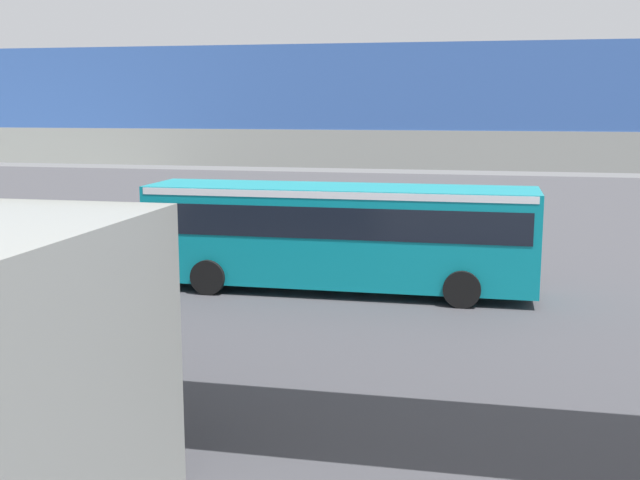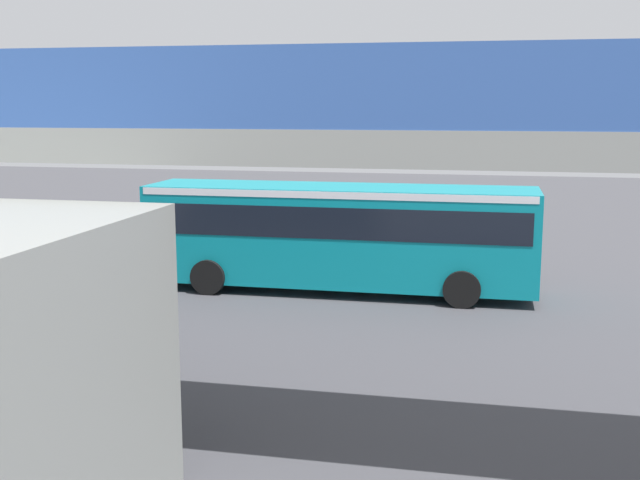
# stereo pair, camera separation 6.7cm
# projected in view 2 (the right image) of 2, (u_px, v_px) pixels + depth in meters

# --- Properties ---
(ground) EXTENTS (80.00, 80.00, 0.00)m
(ground) POSITION_uv_depth(u_px,v_px,m) (357.00, 290.00, 23.77)
(ground) COLOR #424247
(city_bus) EXTENTS (11.54, 2.85, 3.15)m
(city_bus) POSITION_uv_depth(u_px,v_px,m) (339.00, 229.00, 23.37)
(city_bus) COLOR #0C8493
(city_bus) RESTS_ON ground
(pedestrian) EXTENTS (0.38, 0.38, 1.79)m
(pedestrian) POSITION_uv_depth(u_px,v_px,m) (182.00, 232.00, 28.94)
(pedestrian) COLOR #2D2D38
(pedestrian) RESTS_ON ground
(traffic_sign) EXTENTS (0.08, 0.60, 2.80)m
(traffic_sign) POSITION_uv_depth(u_px,v_px,m) (305.00, 207.00, 28.10)
(traffic_sign) COLOR slate
(traffic_sign) RESTS_ON ground
(lane_dash_leftmost) EXTENTS (2.00, 0.20, 0.01)m
(lane_dash_leftmost) POSITION_uv_depth(u_px,v_px,m) (492.00, 274.00, 25.89)
(lane_dash_leftmost) COLOR silver
(lane_dash_leftmost) RESTS_ON ground
(lane_dash_left) EXTENTS (2.00, 0.20, 0.01)m
(lane_dash_left) POSITION_uv_depth(u_px,v_px,m) (371.00, 269.00, 26.72)
(lane_dash_left) COLOR silver
(lane_dash_left) RESTS_ON ground
(lane_dash_centre) EXTENTS (2.00, 0.20, 0.01)m
(lane_dash_centre) POSITION_uv_depth(u_px,v_px,m) (258.00, 264.00, 27.54)
(lane_dash_centre) COLOR silver
(lane_dash_centre) RESTS_ON ground
(pedestrian_overpass) EXTENTS (29.78, 2.60, 6.33)m
(pedestrian_overpass) POSITION_uv_depth(u_px,v_px,m) (236.00, 163.00, 11.96)
(pedestrian_overpass) COLOR gray
(pedestrian_overpass) RESTS_ON ground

